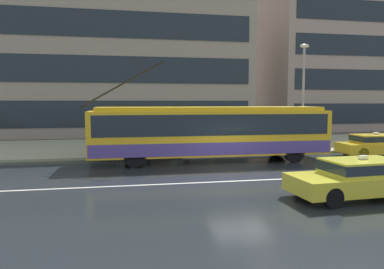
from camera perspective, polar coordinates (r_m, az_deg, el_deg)
The scene contains 14 objects.
ground_plane at distance 15.91m, azimuth 7.59°, elevation -6.26°, with size 160.00×160.00×0.00m, color #21262B.
sidewalk_slab at distance 25.73m, azimuth 0.28°, elevation -1.70°, with size 80.00×10.00×0.14m, color gray.
lane_centre_line at distance 14.80m, azimuth 9.08°, elevation -7.13°, with size 72.00×0.14×0.01m, color silver.
trolleybus at distance 19.07m, azimuth 2.94°, elevation 0.49°, with size 12.75×2.68×5.19m.
taxi_ahead_of_bus at distance 23.46m, azimuth 27.10°, elevation -1.37°, with size 4.59×2.04×1.39m.
taxi_oncoming_near at distance 13.10m, azimuth 24.82°, elevation -6.02°, with size 4.56×2.06×1.39m.
bus_shelter at distance 22.38m, azimuth -6.84°, elevation 2.25°, with size 4.09×1.61×2.53m.
pedestrian_at_shelter at distance 21.90m, azimuth -6.78°, elevation 1.41°, with size 1.34×1.34×1.93m.
pedestrian_approaching_curb at distance 22.52m, azimuth -10.18°, elevation 1.29°, with size 1.15×1.15×1.96m.
pedestrian_walking_past at distance 22.91m, azimuth 3.05°, elevation 1.66°, with size 1.43×1.43×1.98m.
pedestrian_waiting_by_pole at distance 21.34m, azimuth -0.99°, elevation 1.54°, with size 1.61×1.61×2.01m.
street_lamp at distance 24.06m, azimuth 17.08°, elevation 7.08°, with size 0.60×0.32×6.59m.
office_tower_corner_left at distance 40.07m, azimuth -11.90°, elevation 14.61°, with size 25.89×14.93×19.58m.
office_tower_corner_right at distance 48.96m, azimuth 25.50°, elevation 11.54°, with size 24.87×10.73×18.00m.
Camera 1 is at (-5.00, -14.78, 3.13)m, focal length 33.97 mm.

